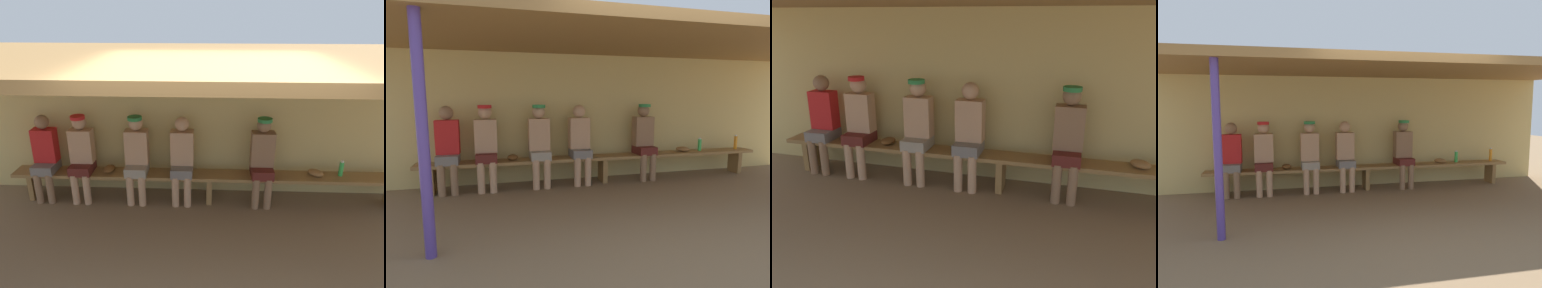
% 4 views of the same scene
% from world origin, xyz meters
% --- Properties ---
extents(ground_plane, '(24.00, 24.00, 0.00)m').
position_xyz_m(ground_plane, '(0.00, 0.00, 0.00)').
color(ground_plane, brown).
extents(back_wall, '(8.00, 0.20, 2.20)m').
position_xyz_m(back_wall, '(0.00, 2.00, 1.10)').
color(back_wall, tan).
rests_on(back_wall, ground).
extents(bench, '(6.00, 0.36, 0.46)m').
position_xyz_m(bench, '(0.00, 1.55, 0.39)').
color(bench, olive).
rests_on(bench, ground).
extents(player_with_sunglasses, '(0.34, 0.42, 1.34)m').
position_xyz_m(player_with_sunglasses, '(0.78, 1.55, 0.75)').
color(player_with_sunglasses, '#591E19').
rests_on(player_with_sunglasses, ground).
extents(player_middle, '(0.34, 0.42, 1.34)m').
position_xyz_m(player_middle, '(-0.41, 1.55, 0.73)').
color(player_middle, slate).
rests_on(player_middle, ground).
extents(player_shirtless_tan, '(0.34, 0.42, 1.34)m').
position_xyz_m(player_shirtless_tan, '(-1.94, 1.55, 0.75)').
color(player_shirtless_tan, '#591E19').
rests_on(player_shirtless_tan, ground).
extents(player_in_white, '(0.34, 0.42, 1.34)m').
position_xyz_m(player_in_white, '(-1.10, 1.55, 0.75)').
color(player_in_white, gray).
rests_on(player_in_white, ground).
extents(player_rightmost, '(0.34, 0.42, 1.34)m').
position_xyz_m(player_rightmost, '(-2.50, 1.55, 0.73)').
color(player_rightmost, slate).
rests_on(player_rightmost, ground).
extents(baseball_glove_worn, '(0.29, 0.29, 0.09)m').
position_xyz_m(baseball_glove_worn, '(1.59, 1.57, 0.51)').
color(baseball_glove_worn, olive).
rests_on(baseball_glove_worn, bench).
extents(baseball_glove_tan, '(0.21, 0.27, 0.09)m').
position_xyz_m(baseball_glove_tan, '(-1.54, 1.57, 0.51)').
color(baseball_glove_tan, brown).
rests_on(baseball_glove_tan, bench).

